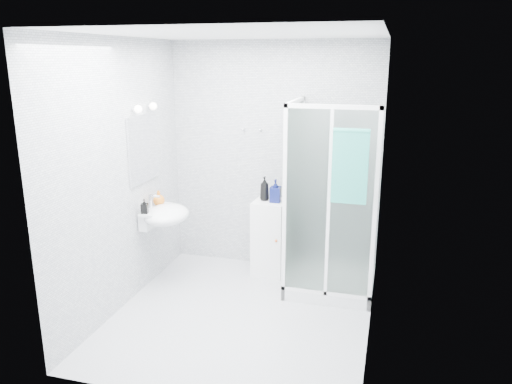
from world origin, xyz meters
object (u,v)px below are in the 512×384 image
(shower_enclosure, at_px, (323,251))
(storage_cabinet, at_px, (270,238))
(soap_dispenser_orange, at_px, (159,198))
(soap_dispenser_black, at_px, (144,206))
(shampoo_bottle_a, at_px, (265,189))
(hand_towel, at_px, (350,165))
(shampoo_bottle_b, at_px, (275,191))
(wall_basin, at_px, (164,215))

(shower_enclosure, bearing_deg, storage_cabinet, 158.03)
(shower_enclosure, bearing_deg, soap_dispenser_orange, -173.58)
(shower_enclosure, height_order, soap_dispenser_black, shower_enclosure)
(shampoo_bottle_a, distance_m, soap_dispenser_black, 1.33)
(hand_towel, relative_size, shampoo_bottle_b, 2.74)
(shower_enclosure, bearing_deg, shampoo_bottle_a, 158.66)
(hand_towel, bearing_deg, storage_cabinet, 143.93)
(shampoo_bottle_a, height_order, soap_dispenser_orange, shampoo_bottle_a)
(shower_enclosure, relative_size, shampoo_bottle_b, 7.88)
(soap_dispenser_orange, bearing_deg, wall_basin, -45.79)
(shower_enclosure, distance_m, storage_cabinet, 0.69)
(shampoo_bottle_b, height_order, soap_dispenser_black, shampoo_bottle_b)
(shampoo_bottle_a, xyz_separation_m, soap_dispenser_orange, (-1.06, -0.48, -0.06))
(storage_cabinet, bearing_deg, shampoo_bottle_b, -10.51)
(shower_enclosure, height_order, soap_dispenser_orange, shower_enclosure)
(shower_enclosure, xyz_separation_m, soap_dispenser_orange, (-1.77, -0.20, 0.50))
(wall_basin, relative_size, soap_dispenser_orange, 3.47)
(shower_enclosure, relative_size, soap_dispenser_orange, 12.39)
(storage_cabinet, height_order, soap_dispenser_orange, soap_dispenser_orange)
(soap_dispenser_black, bearing_deg, wall_basin, 56.86)
(wall_basin, distance_m, storage_cabinet, 1.22)
(shampoo_bottle_b, relative_size, soap_dispenser_orange, 1.57)
(wall_basin, relative_size, shampoo_bottle_a, 2.08)
(storage_cabinet, bearing_deg, hand_towel, -32.80)
(hand_towel, xyz_separation_m, shampoo_bottle_b, (-0.84, 0.64, -0.47))
(soap_dispenser_black, bearing_deg, shampoo_bottle_b, 32.00)
(shower_enclosure, xyz_separation_m, soap_dispenser_black, (-1.78, -0.51, 0.49))
(shower_enclosure, distance_m, hand_towel, 1.13)
(shampoo_bottle_a, distance_m, shampoo_bottle_b, 0.14)
(hand_towel, height_order, shampoo_bottle_b, hand_towel)
(shower_enclosure, relative_size, soap_dispenser_black, 13.17)
(shower_enclosure, relative_size, shampoo_bottle_a, 7.41)
(shampoo_bottle_a, distance_m, soap_dispenser_orange, 1.16)
(storage_cabinet, bearing_deg, shower_enclosure, -18.70)
(shampoo_bottle_b, bearing_deg, soap_dispenser_black, -148.00)
(wall_basin, height_order, hand_towel, hand_towel)
(soap_dispenser_orange, distance_m, soap_dispenser_black, 0.31)
(wall_basin, bearing_deg, hand_towel, -2.54)
(wall_basin, bearing_deg, soap_dispenser_orange, 134.21)
(soap_dispenser_black, bearing_deg, hand_towel, 2.94)
(shampoo_bottle_a, bearing_deg, shower_enclosure, -21.34)
(hand_towel, bearing_deg, soap_dispenser_black, -177.06)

